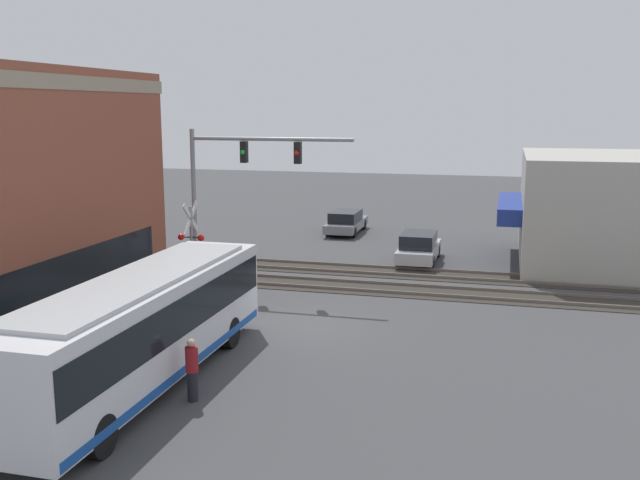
{
  "coord_description": "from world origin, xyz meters",
  "views": [
    {
      "loc": [
        -23.27,
        -6.78,
        7.63
      ],
      "look_at": [
        4.33,
        0.54,
        2.33
      ],
      "focal_mm": 40.0,
      "sensor_mm": 36.0,
      "label": 1
    }
  ],
  "objects_px": {
    "crossing_signal": "(191,237)",
    "parked_car_silver": "(419,248)",
    "parked_car_grey": "(346,222)",
    "pedestrian_near_bus": "(192,369)",
    "city_bus": "(141,326)"
  },
  "relations": [
    {
      "from": "parked_car_grey",
      "to": "pedestrian_near_bus",
      "type": "height_order",
      "value": "pedestrian_near_bus"
    },
    {
      "from": "crossing_signal",
      "to": "parked_car_silver",
      "type": "height_order",
      "value": "crossing_signal"
    },
    {
      "from": "parked_car_silver",
      "to": "pedestrian_near_bus",
      "type": "bearing_deg",
      "value": 169.09
    },
    {
      "from": "city_bus",
      "to": "parked_car_grey",
      "type": "height_order",
      "value": "city_bus"
    },
    {
      "from": "parked_car_grey",
      "to": "pedestrian_near_bus",
      "type": "relative_size",
      "value": 2.84
    },
    {
      "from": "pedestrian_near_bus",
      "to": "crossing_signal",
      "type": "bearing_deg",
      "value": 24.79
    },
    {
      "from": "crossing_signal",
      "to": "parked_car_silver",
      "type": "distance_m",
      "value": 11.89
    },
    {
      "from": "crossing_signal",
      "to": "parked_car_silver",
      "type": "relative_size",
      "value": 0.83
    },
    {
      "from": "city_bus",
      "to": "parked_car_silver",
      "type": "relative_size",
      "value": 2.55
    },
    {
      "from": "crossing_signal",
      "to": "parked_car_silver",
      "type": "xyz_separation_m",
      "value": [
        8.12,
        -8.55,
        -1.59
      ]
    },
    {
      "from": "parked_car_grey",
      "to": "city_bus",
      "type": "bearing_deg",
      "value": 180.0
    },
    {
      "from": "parked_car_silver",
      "to": "parked_car_grey",
      "type": "xyz_separation_m",
      "value": [
        7.35,
        5.4,
        -0.04
      ]
    },
    {
      "from": "parked_car_grey",
      "to": "pedestrian_near_bus",
      "type": "distance_m",
      "value": 26.2
    },
    {
      "from": "parked_car_grey",
      "to": "crossing_signal",
      "type": "bearing_deg",
      "value": 168.51
    },
    {
      "from": "parked_car_silver",
      "to": "pedestrian_near_bus",
      "type": "xyz_separation_m",
      "value": [
        -18.78,
        3.62,
        0.17
      ]
    }
  ]
}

